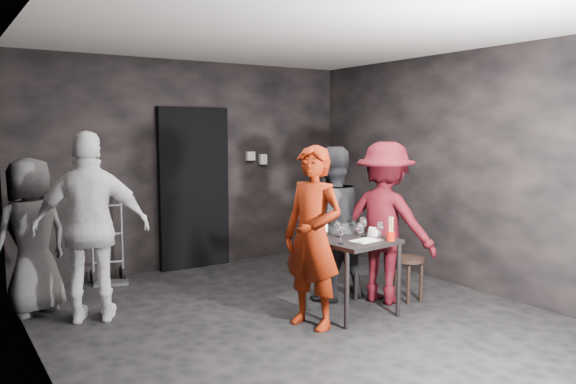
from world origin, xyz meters
TOP-DOWN VIEW (x-y plane):
  - floor at (0.00, 0.00)m, footprint 4.50×5.00m
  - ceiling at (0.00, 0.00)m, footprint 4.50×5.00m
  - wall_back at (0.00, 2.50)m, footprint 4.50×0.04m
  - wall_front at (0.00, -2.50)m, footprint 4.50×0.04m
  - wall_left at (-2.25, 0.00)m, footprint 0.04×5.00m
  - wall_right at (2.25, 0.00)m, footprint 0.04×5.00m
  - doorway at (0.00, 2.44)m, footprint 0.95×0.10m
  - wallbox_upper at (0.85, 2.45)m, footprint 0.12×0.06m
  - wallbox_lower at (1.05, 2.45)m, footprint 0.10×0.06m
  - hand_truck at (-1.17, 2.27)m, footprint 0.39×0.33m
  - tasting_table at (0.54, -0.16)m, footprint 0.72×0.72m
  - stool at (1.32, -0.16)m, footprint 0.34×0.34m
  - server_red at (0.01, -0.24)m, footprint 0.63×0.78m
  - woman_black at (0.66, 0.36)m, footprint 0.87×0.49m
  - man_maroon at (1.09, -0.03)m, footprint 0.98×1.35m
  - bystander_cream at (-1.65, 1.01)m, footprint 1.40×1.03m
  - bystander_grey at (-2.10, 1.55)m, footprint 0.88×0.70m
  - tasting_mat at (0.59, -0.30)m, footprint 0.31×0.23m
  - wine_glass_a at (0.29, -0.30)m, footprint 0.09×0.09m
  - wine_glass_b at (0.28, -0.02)m, footprint 0.10×0.10m
  - wine_glass_c at (0.48, 0.01)m, footprint 0.09×0.09m
  - wine_glass_d at (0.49, -0.34)m, footprint 0.08×0.08m
  - wine_glass_e at (0.71, -0.36)m, footprint 0.09×0.09m
  - wine_glass_f at (0.70, -0.13)m, footprint 0.09×0.09m
  - wine_bottle at (0.23, -0.10)m, footprint 0.08×0.08m
  - breadstick_cup at (0.79, -0.43)m, footprint 0.08×0.08m
  - reserved_card at (0.79, -0.19)m, footprint 0.10×0.14m

SIDE VIEW (x-z plane):
  - floor at x=0.00m, z-range -0.01..0.01m
  - hand_truck at x=-1.17m, z-range -0.37..0.80m
  - stool at x=1.32m, z-range 0.14..0.61m
  - tasting_table at x=0.54m, z-range 0.28..1.03m
  - tasting_mat at x=0.59m, z-range 0.75..0.75m
  - bystander_grey at x=-2.10m, z-range 0.00..1.59m
  - reserved_card at x=0.79m, z-range 0.75..0.84m
  - wine_glass_c at x=0.48m, z-range 0.75..0.93m
  - wine_glass_e at x=0.71m, z-range 0.75..0.95m
  - wine_glass_a at x=0.29m, z-range 0.75..0.95m
  - wine_glass_b at x=0.28m, z-range 0.75..0.95m
  - wine_glass_d at x=0.49m, z-range 0.75..0.95m
  - wine_glass_f at x=0.70m, z-range 0.75..0.96m
  - breadstick_cup at x=0.79m, z-range 0.74..0.99m
  - wine_bottle at x=0.23m, z-range 0.71..1.06m
  - woman_black at x=0.66m, z-range 0.00..1.78m
  - server_red at x=0.01m, z-range 0.00..1.87m
  - man_maroon at x=1.09m, z-range 0.00..1.90m
  - doorway at x=0.00m, z-range 0.00..2.10m
  - bystander_cream at x=-1.65m, z-range 0.00..2.17m
  - wall_back at x=0.00m, z-range 0.00..2.70m
  - wall_front at x=0.00m, z-range 0.00..2.70m
  - wall_left at x=-2.25m, z-range 0.00..2.70m
  - wall_right at x=2.25m, z-range 0.00..2.70m
  - wallbox_lower at x=1.05m, z-range 1.33..1.47m
  - wallbox_upper at x=0.85m, z-range 1.39..1.51m
  - ceiling at x=0.00m, z-range 2.69..2.71m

